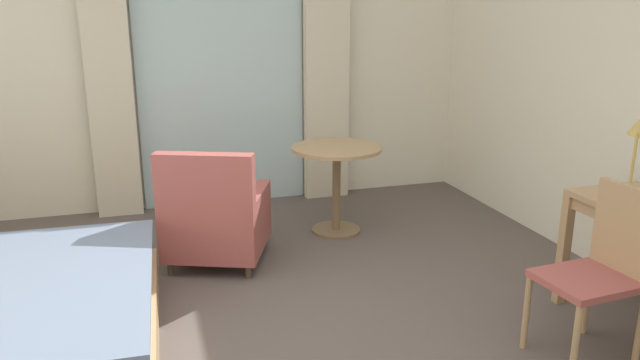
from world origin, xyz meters
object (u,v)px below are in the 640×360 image
object	(u,v)px
desk_lamp	(638,137)
armchair_by_window	(215,219)
round_cafe_table	(337,169)
desk_chair	(601,265)

from	to	relation	value
desk_lamp	armchair_by_window	world-z (taller)	desk_lamp
desk_lamp	round_cafe_table	size ratio (longest dim) A/B	0.64
round_cafe_table	armchair_by_window	bearing A→B (deg)	-160.03
round_cafe_table	desk_chair	bearing A→B (deg)	-71.25
armchair_by_window	round_cafe_table	bearing A→B (deg)	19.97
desk_lamp	armchair_by_window	xyz separation A→B (m)	(-2.36, 1.42, -0.76)
desk_lamp	round_cafe_table	xyz separation A→B (m)	(-1.29, 1.81, -0.56)
desk_chair	desk_lamp	bearing A→B (deg)	37.82
desk_chair	round_cafe_table	world-z (taller)	desk_chair
desk_lamp	round_cafe_table	distance (m)	2.29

